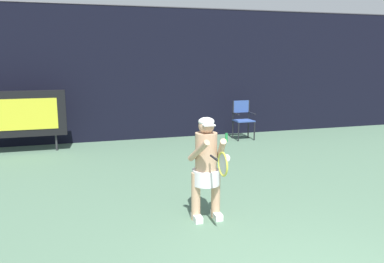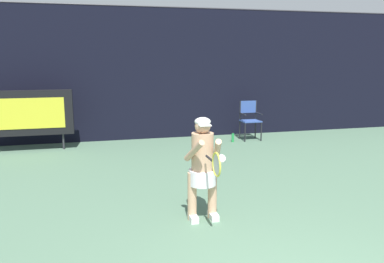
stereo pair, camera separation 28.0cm
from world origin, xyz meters
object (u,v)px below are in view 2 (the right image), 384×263
Objects in this scene: umpire_chair at (250,118)px; tennis_player at (203,165)px; tennis_racket at (216,164)px; scoreboard at (26,113)px; water_bottle at (233,138)px.

tennis_player reaches higher than umpire_chair.
scoreboard is at bearing 120.55° from tennis_racket.
water_bottle is 0.44× the size of tennis_racket.
water_bottle is 5.31m from tennis_player.
scoreboard is at bearing 121.26° from tennis_player.
tennis_racket is (-0.01, -0.65, 0.18)m from tennis_player.
tennis_player is (-2.78, -5.00, 0.19)m from umpire_chair.
tennis_racket is at bearing -116.32° from umpire_chair.
tennis_player is 2.46× the size of tennis_racket.
umpire_chair is 4.08× the size of water_bottle.
umpire_chair is at bearing 20.58° from water_bottle.
tennis_player is 0.67m from tennis_racket.
tennis_player is at bearing 91.26° from tennis_racket.
umpire_chair is 0.73× the size of tennis_player.
tennis_racket is (-2.79, -5.64, 0.37)m from umpire_chair.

